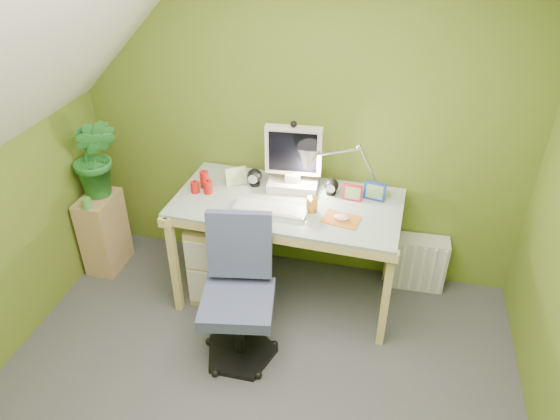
% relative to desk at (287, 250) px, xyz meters
% --- Properties ---
extents(wall_back, '(3.20, 0.01, 2.40)m').
position_rel_desk_xyz_m(wall_back, '(-0.01, 0.42, 0.80)').
color(wall_back, olive).
rests_on(wall_back, floor).
extents(desk, '(1.54, 0.82, 0.81)m').
position_rel_desk_xyz_m(desk, '(0.00, 0.00, 0.00)').
color(desk, tan).
rests_on(desk, floor).
extents(monitor, '(0.37, 0.23, 0.49)m').
position_rel_desk_xyz_m(monitor, '(-0.00, 0.18, 0.65)').
color(monitor, beige).
rests_on(monitor, desk).
extents(speaker_left, '(0.11, 0.11, 0.12)m').
position_rel_desk_xyz_m(speaker_left, '(-0.27, 0.16, 0.47)').
color(speaker_left, black).
rests_on(speaker_left, desk).
extents(speaker_right, '(0.11, 0.11, 0.12)m').
position_rel_desk_xyz_m(speaker_right, '(0.27, 0.16, 0.46)').
color(speaker_right, black).
rests_on(speaker_right, desk).
extents(keyboard, '(0.49, 0.18, 0.02)m').
position_rel_desk_xyz_m(keyboard, '(-0.08, -0.14, 0.42)').
color(keyboard, silver).
rests_on(keyboard, desk).
extents(mousepad, '(0.25, 0.20, 0.01)m').
position_rel_desk_xyz_m(mousepad, '(0.38, -0.14, 0.41)').
color(mousepad, '#C1671E').
rests_on(mousepad, desk).
extents(mouse, '(0.10, 0.07, 0.03)m').
position_rel_desk_xyz_m(mouse, '(0.38, -0.14, 0.42)').
color(mouse, white).
rests_on(mouse, mousepad).
extents(amber_tumbler, '(0.09, 0.09, 0.10)m').
position_rel_desk_xyz_m(amber_tumbler, '(0.18, -0.08, 0.45)').
color(amber_tumbler, '#8E5E14').
rests_on(amber_tumbler, desk).
extents(candle_cluster, '(0.17, 0.16, 0.12)m').
position_rel_desk_xyz_m(candle_cluster, '(-0.60, 0.01, 0.47)').
color(candle_cluster, red).
rests_on(candle_cluster, desk).
extents(photo_frame_red, '(0.13, 0.03, 0.11)m').
position_rel_desk_xyz_m(photo_frame_red, '(0.42, 0.12, 0.46)').
color(photo_frame_red, red).
rests_on(photo_frame_red, desk).
extents(photo_frame_blue, '(0.15, 0.05, 0.12)m').
position_rel_desk_xyz_m(photo_frame_blue, '(0.56, 0.16, 0.47)').
color(photo_frame_blue, navy).
rests_on(photo_frame_blue, desk).
extents(photo_frame_green, '(0.14, 0.10, 0.13)m').
position_rel_desk_xyz_m(photo_frame_green, '(-0.40, 0.14, 0.47)').
color(photo_frame_green, '#ACC084').
rests_on(photo_frame_green, desk).
extents(desk_lamp, '(0.57, 0.34, 0.57)m').
position_rel_desk_xyz_m(desk_lamp, '(0.45, 0.18, 0.69)').
color(desk_lamp, silver).
rests_on(desk_lamp, desk).
extents(side_ledge, '(0.23, 0.36, 0.63)m').
position_rel_desk_xyz_m(side_ledge, '(-1.46, 0.01, -0.09)').
color(side_ledge, tan).
rests_on(side_ledge, floor).
extents(potted_plant, '(0.38, 0.32, 0.63)m').
position_rel_desk_xyz_m(potted_plant, '(-1.43, 0.06, 0.54)').
color(potted_plant, '#26732C').
rests_on(potted_plant, side_ledge).
extents(green_cup, '(0.07, 0.07, 0.08)m').
position_rel_desk_xyz_m(green_cup, '(-1.44, -0.14, 0.26)').
color(green_cup, '#54A846').
rests_on(green_cup, side_ledge).
extents(task_chair, '(0.58, 0.58, 0.90)m').
position_rel_desk_xyz_m(task_chair, '(-0.16, -0.65, 0.05)').
color(task_chair, '#41476A').
rests_on(task_chair, floor).
extents(radiator, '(0.43, 0.18, 0.42)m').
position_rel_desk_xyz_m(radiator, '(0.92, 0.32, -0.19)').
color(radiator, silver).
rests_on(radiator, floor).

